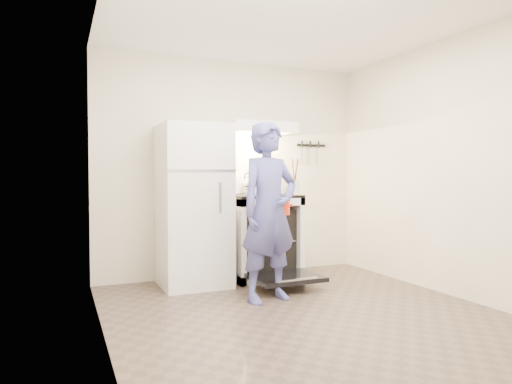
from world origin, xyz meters
The scene contains 15 objects.
floor centered at (0.00, 0.00, 0.00)m, with size 3.60×3.60×0.00m, color brown.
back_wall centered at (0.00, 1.80, 1.25)m, with size 3.20×0.02×2.50m, color #F3EACC.
refrigerator centered at (-0.58, 1.45, 0.85)m, with size 0.70×0.70×1.70m, color white.
stove_body centered at (0.23, 1.48, 0.46)m, with size 0.76×0.65×0.92m, color white.
cooktop centered at (0.23, 1.48, 0.94)m, with size 0.76×0.65×0.03m, color black.
backsplash centered at (0.23, 1.76, 1.05)m, with size 0.76×0.07×0.20m, color white.
oven_door centered at (0.23, 0.88, 0.12)m, with size 0.70×0.54×0.04m, color black.
oven_rack centered at (0.23, 1.48, 0.44)m, with size 0.60×0.52×0.01m, color slate.
range_hood centered at (0.23, 1.55, 1.71)m, with size 0.76×0.50×0.12m, color white.
knife_strip centered at (1.05, 1.79, 1.55)m, with size 0.40×0.02×0.03m, color black.
pizza_stone centered at (0.17, 1.54, 0.45)m, with size 0.34×0.34×0.02m, color olive.
tea_kettle centered at (0.12, 1.61, 1.08)m, with size 0.21×0.17×0.25m, color silver, non-canonical shape.
utensil_jar centered at (0.52, 1.22, 1.05)m, with size 0.09×0.09×0.13m, color silver.
person centered at (-0.10, 0.58, 0.83)m, with size 0.61×0.40×1.66m, color #383D7C.
dutch_oven centered at (0.14, 0.94, 0.84)m, with size 0.38×0.31×0.24m, color red, non-canonical shape.
Camera 1 is at (-1.88, -3.24, 1.16)m, focal length 32.00 mm.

